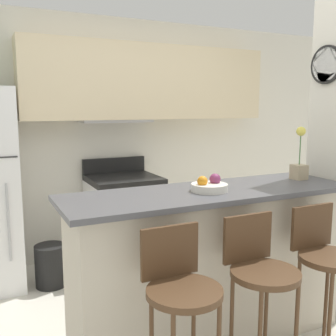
% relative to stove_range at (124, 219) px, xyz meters
% --- Properties ---
extents(wall_back, '(5.60, 0.38, 2.55)m').
position_rel_stove_range_xyz_m(wall_back, '(0.20, 0.29, 1.08)').
color(wall_back, silver).
rests_on(wall_back, ground_plane).
extents(counter_bar, '(2.02, 0.63, 1.07)m').
position_rel_stove_range_xyz_m(counter_bar, '(0.07, -1.58, 0.08)').
color(counter_bar, beige).
rests_on(counter_bar, ground_plane).
extents(stove_range, '(0.69, 0.66, 1.07)m').
position_rel_stove_range_xyz_m(stove_range, '(0.00, 0.00, 0.00)').
color(stove_range, white).
rests_on(stove_range, ground_plane).
extents(bar_stool_left, '(0.39, 0.39, 1.00)m').
position_rel_stove_range_xyz_m(bar_stool_left, '(-0.44, -2.10, 0.22)').
color(bar_stool_left, '#4C331E').
rests_on(bar_stool_left, ground_plane).
extents(bar_stool_mid, '(0.39, 0.39, 1.00)m').
position_rel_stove_range_xyz_m(bar_stool_mid, '(0.07, -2.10, 0.22)').
color(bar_stool_mid, '#4C331E').
rests_on(bar_stool_mid, ground_plane).
extents(bar_stool_right, '(0.39, 0.39, 1.00)m').
position_rel_stove_range_xyz_m(bar_stool_right, '(0.57, -2.10, 0.22)').
color(bar_stool_right, '#4C331E').
rests_on(bar_stool_right, ground_plane).
extents(orchid_vase, '(0.10, 0.10, 0.40)m').
position_rel_stove_range_xyz_m(orchid_vase, '(0.87, -1.53, 0.74)').
color(orchid_vase, tan).
rests_on(orchid_vase, counter_bar).
extents(fruit_bowl, '(0.24, 0.24, 0.11)m').
position_rel_stove_range_xyz_m(fruit_bowl, '(0.03, -1.61, 0.64)').
color(fruit_bowl, silver).
rests_on(fruit_bowl, counter_bar).
extents(trash_bin, '(0.28, 0.28, 0.38)m').
position_rel_stove_range_xyz_m(trash_bin, '(-0.80, -0.24, -0.27)').
color(trash_bin, black).
rests_on(trash_bin, ground_plane).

